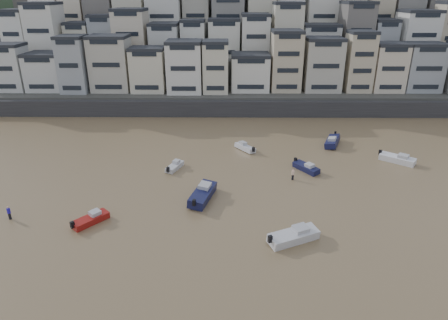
{
  "coord_description": "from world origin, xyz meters",
  "views": [
    {
      "loc": [
        6.2,
        -21.12,
        25.67
      ],
      "look_at": [
        5.72,
        30.0,
        4.0
      ],
      "focal_mm": 32.0,
      "sensor_mm": 36.0,
      "label": 1
    }
  ],
  "objects_px": {
    "boat_c": "(203,193)",
    "boat_j": "(90,218)",
    "boat_e": "(306,167)",
    "person_blue": "(9,213)",
    "boat_f": "(175,165)",
    "boat_g": "(398,158)",
    "boat_a": "(294,235)",
    "boat_h": "(245,146)",
    "boat_i": "(333,140)",
    "person_pink": "(293,174)"
  },
  "relations": [
    {
      "from": "boat_h",
      "to": "boat_e",
      "type": "bearing_deg",
      "value": -169.51
    },
    {
      "from": "boat_f",
      "to": "boat_h",
      "type": "bearing_deg",
      "value": -32.48
    },
    {
      "from": "boat_e",
      "to": "boat_c",
      "type": "distance_m",
      "value": 18.07
    },
    {
      "from": "boat_h",
      "to": "boat_e",
      "type": "distance_m",
      "value": 12.56
    },
    {
      "from": "person_blue",
      "to": "person_pink",
      "type": "xyz_separation_m",
      "value": [
        36.16,
        11.37,
        0.0
      ]
    },
    {
      "from": "boat_e",
      "to": "person_blue",
      "type": "bearing_deg",
      "value": -103.32
    },
    {
      "from": "boat_j",
      "to": "boat_f",
      "type": "bearing_deg",
      "value": 13.22
    },
    {
      "from": "boat_f",
      "to": "boat_c",
      "type": "distance_m",
      "value": 10.98
    },
    {
      "from": "boat_c",
      "to": "boat_j",
      "type": "distance_m",
      "value": 14.44
    },
    {
      "from": "person_pink",
      "to": "boat_h",
      "type": "bearing_deg",
      "value": 118.79
    },
    {
      "from": "boat_j",
      "to": "boat_g",
      "type": "bearing_deg",
      "value": -26.53
    },
    {
      "from": "boat_j",
      "to": "boat_h",
      "type": "bearing_deg",
      "value": 1.33
    },
    {
      "from": "boat_c",
      "to": "boat_g",
      "type": "bearing_deg",
      "value": -52.88
    },
    {
      "from": "boat_c",
      "to": "boat_h",
      "type": "bearing_deg",
      "value": -4.86
    },
    {
      "from": "boat_e",
      "to": "boat_a",
      "type": "xyz_separation_m",
      "value": [
        -4.83,
        -19.04,
        0.18
      ]
    },
    {
      "from": "boat_c",
      "to": "boat_i",
      "type": "xyz_separation_m",
      "value": [
        22.27,
        20.68,
        -0.1
      ]
    },
    {
      "from": "boat_f",
      "to": "boat_g",
      "type": "distance_m",
      "value": 35.96
    },
    {
      "from": "person_blue",
      "to": "boat_j",
      "type": "bearing_deg",
      "value": -4.79
    },
    {
      "from": "boat_h",
      "to": "person_blue",
      "type": "distance_m",
      "value": 37.67
    },
    {
      "from": "boat_h",
      "to": "boat_i",
      "type": "bearing_deg",
      "value": -116.29
    },
    {
      "from": "boat_h",
      "to": "person_pink",
      "type": "distance_m",
      "value": 13.59
    },
    {
      "from": "boat_j",
      "to": "person_blue",
      "type": "relative_size",
      "value": 2.82
    },
    {
      "from": "boat_h",
      "to": "boat_g",
      "type": "height_order",
      "value": "boat_g"
    },
    {
      "from": "boat_e",
      "to": "person_blue",
      "type": "xyz_separation_m",
      "value": [
        -38.71,
        -14.62,
        0.18
      ]
    },
    {
      "from": "boat_h",
      "to": "boat_c",
      "type": "bearing_deg",
      "value": 124.54
    },
    {
      "from": "boat_j",
      "to": "boat_i",
      "type": "relative_size",
      "value": 0.76
    },
    {
      "from": "boat_f",
      "to": "boat_a",
      "type": "xyz_separation_m",
      "value": [
        15.6,
        -19.51,
        0.28
      ]
    },
    {
      "from": "boat_f",
      "to": "boat_g",
      "type": "bearing_deg",
      "value": -63.61
    },
    {
      "from": "boat_h",
      "to": "boat_c",
      "type": "height_order",
      "value": "boat_c"
    },
    {
      "from": "boat_g",
      "to": "boat_a",
      "type": "bearing_deg",
      "value": -93.63
    },
    {
      "from": "boat_a",
      "to": "boat_c",
      "type": "bearing_deg",
      "value": 112.3
    },
    {
      "from": "person_blue",
      "to": "boat_f",
      "type": "bearing_deg",
      "value": 39.53
    },
    {
      "from": "boat_c",
      "to": "person_pink",
      "type": "distance_m",
      "value": 14.28
    },
    {
      "from": "boat_i",
      "to": "person_pink",
      "type": "height_order",
      "value": "boat_i"
    },
    {
      "from": "boat_i",
      "to": "boat_g",
      "type": "bearing_deg",
      "value": 69.81
    },
    {
      "from": "boat_i",
      "to": "boat_g",
      "type": "distance_m",
      "value": 11.71
    },
    {
      "from": "boat_i",
      "to": "boat_a",
      "type": "bearing_deg",
      "value": 1.48
    },
    {
      "from": "boat_a",
      "to": "boat_j",
      "type": "xyz_separation_m",
      "value": [
        -23.71,
        3.57,
        -0.21
      ]
    },
    {
      "from": "person_blue",
      "to": "boat_c",
      "type": "bearing_deg",
      "value": 12.84
    },
    {
      "from": "boat_c",
      "to": "person_blue",
      "type": "bearing_deg",
      "value": 117.52
    },
    {
      "from": "boat_c",
      "to": "boat_j",
      "type": "xyz_separation_m",
      "value": [
        -13.07,
        -6.15,
        -0.31
      ]
    },
    {
      "from": "boat_i",
      "to": "person_pink",
      "type": "bearing_deg",
      "value": -10.2
    },
    {
      "from": "boat_c",
      "to": "boat_j",
      "type": "bearing_deg",
      "value": 129.88
    },
    {
      "from": "boat_h",
      "to": "boat_c",
      "type": "relative_size",
      "value": 0.67
    },
    {
      "from": "boat_f",
      "to": "boat_j",
      "type": "distance_m",
      "value": 17.89
    },
    {
      "from": "boat_a",
      "to": "person_blue",
      "type": "relative_size",
      "value": 3.69
    },
    {
      "from": "boat_i",
      "to": "person_blue",
      "type": "height_order",
      "value": "boat_i"
    },
    {
      "from": "boat_h",
      "to": "boat_i",
      "type": "xyz_separation_m",
      "value": [
        15.89,
        2.7,
        0.22
      ]
    },
    {
      "from": "boat_a",
      "to": "boat_c",
      "type": "height_order",
      "value": "boat_c"
    },
    {
      "from": "person_pink",
      "to": "boat_f",
      "type": "bearing_deg",
      "value": 168.24
    }
  ]
}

